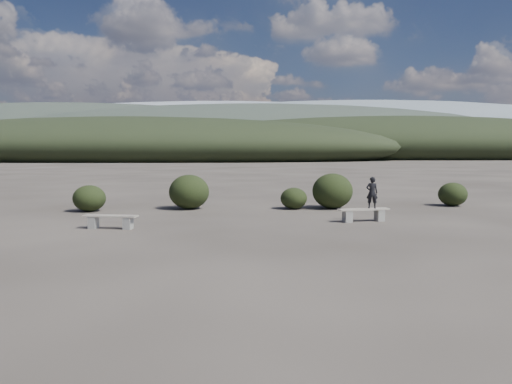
{
  "coord_description": "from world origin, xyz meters",
  "views": [
    {
      "loc": [
        0.53,
        -10.68,
        2.33
      ],
      "look_at": [
        0.54,
        3.5,
        1.1
      ],
      "focal_mm": 35.0,
      "sensor_mm": 36.0,
      "label": 1
    }
  ],
  "objects": [
    {
      "name": "shrub_d",
      "position": [
        3.54,
        8.71,
        0.69
      ],
      "size": [
        1.57,
        1.57,
        1.38
      ],
      "primitive_type": "ellipsoid",
      "color": "black",
      "rests_on": "ground"
    },
    {
      "name": "mountain_ridges",
      "position": [
        -7.48,
        339.06,
        10.84
      ],
      "size": [
        500.0,
        400.0,
        56.0
      ],
      "color": "black",
      "rests_on": "ground"
    },
    {
      "name": "bench_left",
      "position": [
        -3.7,
        3.75,
        0.24
      ],
      "size": [
        1.62,
        0.55,
        0.4
      ],
      "rotation": [
        0.0,
        0.0,
        -0.14
      ],
      "color": "gray",
      "rests_on": "ground"
    },
    {
      "name": "bench_right",
      "position": [
        4.0,
        5.19,
        0.25
      ],
      "size": [
        1.71,
        0.74,
        0.42
      ],
      "rotation": [
        0.0,
        0.0,
        0.24
      ],
      "color": "gray",
      "rests_on": "ground"
    },
    {
      "name": "ground",
      "position": [
        0.0,
        0.0,
        0.0
      ],
      "size": [
        1200.0,
        1200.0,
        0.0
      ],
      "primitive_type": "plane",
      "color": "#302A25",
      "rests_on": "ground"
    },
    {
      "name": "seated_person",
      "position": [
        4.28,
        5.25,
        0.93
      ],
      "size": [
        0.4,
        0.3,
        1.02
      ],
      "primitive_type": "imported",
      "rotation": [
        0.0,
        0.0,
        2.99
      ],
      "color": "black",
      "rests_on": "bench_right"
    },
    {
      "name": "shrub_a",
      "position": [
        -5.67,
        7.8,
        0.49
      ],
      "size": [
        1.2,
        1.2,
        0.98
      ],
      "primitive_type": "ellipsoid",
      "color": "black",
      "rests_on": "ground"
    },
    {
      "name": "shrub_b",
      "position": [
        -2.04,
        8.58,
        0.67
      ],
      "size": [
        1.56,
        1.56,
        1.34
      ],
      "primitive_type": "ellipsoid",
      "color": "black",
      "rests_on": "ground"
    },
    {
      "name": "shrub_e",
      "position": [
        8.6,
        9.58,
        0.48
      ],
      "size": [
        1.15,
        1.15,
        0.96
      ],
      "primitive_type": "ellipsoid",
      "color": "black",
      "rests_on": "ground"
    },
    {
      "name": "shrub_c",
      "position": [
        2.02,
        8.57,
        0.41
      ],
      "size": [
        1.04,
        1.04,
        0.83
      ],
      "primitive_type": "ellipsoid",
      "color": "black",
      "rests_on": "ground"
    }
  ]
}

